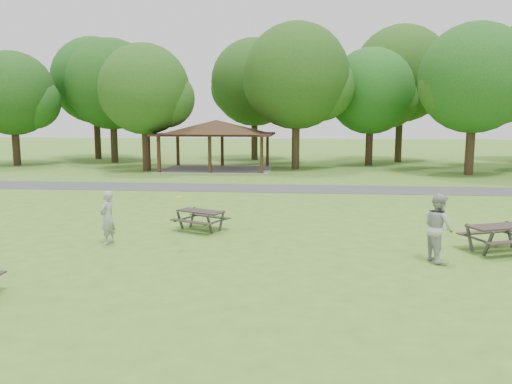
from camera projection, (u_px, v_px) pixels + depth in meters
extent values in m
plane|color=#477621|center=(207.00, 257.00, 14.18)|extent=(160.00, 160.00, 0.00)
cube|color=#3F3F41|center=(256.00, 188.00, 27.96)|extent=(120.00, 3.20, 0.02)
cube|color=#381D14|center=(159.00, 155.00, 35.70)|extent=(0.22, 0.22, 2.60)
cube|color=#392215|center=(178.00, 150.00, 41.01)|extent=(0.22, 0.22, 2.60)
cube|color=#322012|center=(210.00, 155.00, 35.34)|extent=(0.22, 0.22, 2.60)
cube|color=#3D2116|center=(222.00, 150.00, 40.66)|extent=(0.22, 0.22, 2.60)
cube|color=#322012|center=(262.00, 155.00, 34.98)|extent=(0.22, 0.22, 2.60)
cube|color=#371F14|center=(267.00, 150.00, 40.30)|extent=(0.22, 0.22, 2.60)
cube|color=#331C14|center=(216.00, 134.00, 37.79)|extent=(8.60, 6.60, 0.16)
pyramid|color=#332114|center=(216.00, 126.00, 37.71)|extent=(7.01, 7.01, 1.00)
cube|color=gray|center=(217.00, 169.00, 38.19)|extent=(8.40, 6.40, 0.03)
cylinder|color=black|center=(16.00, 145.00, 41.07)|extent=(0.60, 0.60, 3.32)
sphere|color=#164112|center=(12.00, 93.00, 40.44)|extent=(6.80, 6.80, 6.80)
sphere|color=#174B15|center=(33.00, 102.00, 40.69)|extent=(4.42, 4.42, 4.42)
cylinder|color=black|center=(114.00, 141.00, 43.79)|extent=(0.60, 0.60, 3.85)
sphere|color=#164213|center=(112.00, 84.00, 43.07)|extent=(7.80, 7.80, 7.80)
sphere|color=#1D4B15|center=(133.00, 93.00, 43.32)|extent=(5.07, 5.07, 5.07)
sphere|color=#1D4914|center=(94.00, 91.00, 43.12)|extent=(4.68, 4.68, 4.68)
cylinder|color=black|center=(146.00, 147.00, 36.94)|extent=(0.60, 0.60, 3.50)
sphere|color=#1E4814|center=(144.00, 89.00, 36.31)|extent=(6.60, 6.60, 6.60)
sphere|color=#1F4F16|center=(166.00, 98.00, 36.56)|extent=(4.29, 4.29, 4.29)
sphere|color=#1A3F12|center=(126.00, 96.00, 36.32)|extent=(3.96, 3.96, 3.96)
cylinder|color=#322416|center=(296.00, 143.00, 38.30)|extent=(0.60, 0.60, 4.02)
sphere|color=#1C4313|center=(296.00, 76.00, 37.55)|extent=(8.00, 8.00, 8.00)
sphere|color=#1F4D16|center=(320.00, 87.00, 37.79)|extent=(5.20, 5.20, 5.20)
sphere|color=#194513|center=(275.00, 84.00, 37.60)|extent=(4.80, 4.80, 4.80)
cylinder|color=black|center=(369.00, 145.00, 41.20)|extent=(0.60, 0.60, 3.43)
sphere|color=#174E16|center=(371.00, 91.00, 40.56)|extent=(7.00, 7.00, 7.00)
sphere|color=#204814|center=(390.00, 100.00, 40.81)|extent=(4.55, 4.55, 4.55)
sphere|color=#174A15|center=(354.00, 98.00, 40.58)|extent=(4.20, 4.20, 4.20)
cylinder|color=#2F2015|center=(470.00, 148.00, 34.20)|extent=(0.60, 0.60, 3.78)
sphere|color=#164915|center=(474.00, 78.00, 33.51)|extent=(7.40, 7.40, 7.40)
sphere|color=#134313|center=(498.00, 89.00, 33.75)|extent=(4.81, 4.81, 4.81)
sphere|color=#1E4A15|center=(452.00, 86.00, 33.54)|extent=(4.44, 4.44, 4.44)
cylinder|color=black|center=(97.00, 136.00, 47.49)|extent=(0.60, 0.60, 4.38)
sphere|color=#144714|center=(95.00, 80.00, 46.72)|extent=(8.00, 8.00, 8.00)
sphere|color=#1E4413|center=(115.00, 89.00, 46.96)|extent=(5.20, 5.20, 5.20)
sphere|color=#154313|center=(78.00, 87.00, 46.77)|extent=(4.80, 4.80, 4.80)
cylinder|color=black|center=(254.00, 138.00, 46.55)|extent=(0.60, 0.60, 4.13)
sphere|color=#1B4313|center=(254.00, 82.00, 45.80)|extent=(8.00, 8.00, 8.00)
sphere|color=#144714|center=(274.00, 91.00, 46.04)|extent=(5.20, 5.20, 5.20)
sphere|color=#1A4C15|center=(237.00, 89.00, 45.84)|extent=(4.80, 4.80, 4.80)
cylinder|color=#2F2315|center=(399.00, 136.00, 44.27)|extent=(0.60, 0.60, 4.55)
sphere|color=#1D4413|center=(401.00, 74.00, 43.47)|extent=(8.40, 8.40, 8.40)
sphere|color=#1C4F16|center=(422.00, 84.00, 43.71)|extent=(5.46, 5.46, 5.46)
sphere|color=#1A4A15|center=(382.00, 81.00, 43.53)|extent=(5.04, 5.04, 5.04)
cube|color=#2B231F|center=(201.00, 211.00, 17.49)|extent=(1.80, 1.32, 0.05)
cube|color=#2A241E|center=(191.00, 222.00, 17.06)|extent=(1.62, 0.93, 0.04)
cube|color=#2B231F|center=(210.00, 216.00, 18.00)|extent=(1.62, 0.93, 0.04)
cube|color=#3C3C3E|center=(180.00, 221.00, 17.57)|extent=(0.20, 0.34, 0.73)
cube|color=#39393B|center=(192.00, 217.00, 18.17)|extent=(0.20, 0.34, 0.73)
cube|color=#3F3F41|center=(186.00, 218.00, 17.86)|extent=(0.63, 1.26, 0.05)
cube|color=#393A3C|center=(210.00, 225.00, 16.92)|extent=(0.20, 0.34, 0.73)
cube|color=#474749|center=(222.00, 221.00, 17.51)|extent=(0.20, 0.34, 0.73)
cube|color=#444447|center=(216.00, 222.00, 17.21)|extent=(0.63, 1.26, 0.05)
cube|color=#2D2421|center=(500.00, 226.00, 14.66)|extent=(2.03, 1.38, 0.05)
cube|color=#312823|center=(485.00, 232.00, 15.30)|extent=(1.85, 0.94, 0.04)
cube|color=#3C3C3E|center=(488.00, 244.00, 14.15)|extent=(0.20, 0.39, 0.82)
cube|color=#434346|center=(469.00, 238.00, 14.90)|extent=(0.20, 0.39, 0.82)
cube|color=#3B3B3D|center=(479.00, 240.00, 14.52)|extent=(0.62, 1.45, 0.05)
cube|color=#424245|center=(509.00, 235.00, 15.29)|extent=(0.20, 0.39, 0.82)
cylinder|color=gold|center=(179.00, 197.00, 15.01)|extent=(0.34, 0.34, 0.02)
imported|color=#9B9B9E|center=(108.00, 218.00, 15.57)|extent=(0.53, 0.69, 1.69)
imported|color=#ADADB0|center=(438.00, 228.00, 13.66)|extent=(0.95, 1.09, 1.90)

